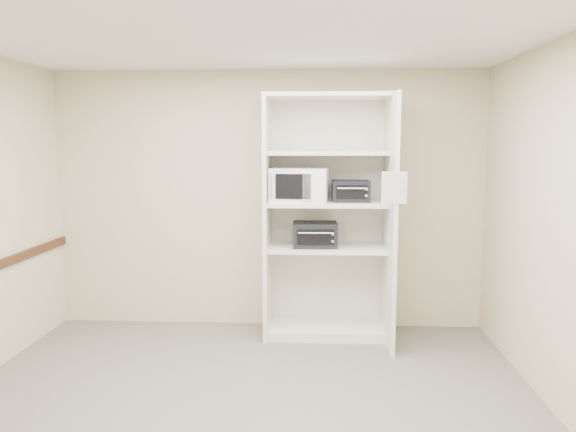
# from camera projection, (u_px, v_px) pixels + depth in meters

# --- Properties ---
(floor) EXTENTS (4.50, 4.00, 0.01)m
(floor) POSITION_uv_depth(u_px,v_px,m) (244.00, 410.00, 4.11)
(floor) COLOR #646255
(floor) RESTS_ON ground
(ceiling) EXTENTS (4.50, 4.00, 0.01)m
(ceiling) POSITION_uv_depth(u_px,v_px,m) (240.00, 30.00, 3.77)
(ceiling) COLOR white
(wall_back) EXTENTS (4.50, 0.02, 2.70)m
(wall_back) POSITION_uv_depth(u_px,v_px,m) (268.00, 200.00, 5.92)
(wall_back) COLOR beige
(wall_back) RESTS_ON ground
(wall_front) EXTENTS (4.50, 0.02, 2.70)m
(wall_front) POSITION_uv_depth(u_px,v_px,m) (165.00, 315.00, 1.96)
(wall_front) COLOR beige
(wall_front) RESTS_ON ground
(wall_right) EXTENTS (0.02, 4.00, 2.70)m
(wall_right) POSITION_uv_depth(u_px,v_px,m) (570.00, 231.00, 3.82)
(wall_right) COLOR beige
(wall_right) RESTS_ON ground
(shelving_unit) EXTENTS (1.24, 0.92, 2.42)m
(shelving_unit) POSITION_uv_depth(u_px,v_px,m) (332.00, 225.00, 5.62)
(shelving_unit) COLOR white
(shelving_unit) RESTS_ON floor
(microwave) EXTENTS (0.60, 0.48, 0.33)m
(microwave) POSITION_uv_depth(u_px,v_px,m) (300.00, 185.00, 5.54)
(microwave) COLOR white
(microwave) RESTS_ON shelving_unit
(toaster_oven_upper) EXTENTS (0.37, 0.28, 0.21)m
(toaster_oven_upper) POSITION_uv_depth(u_px,v_px,m) (351.00, 191.00, 5.56)
(toaster_oven_upper) COLOR black
(toaster_oven_upper) RESTS_ON shelving_unit
(toaster_oven_lower) EXTENTS (0.45, 0.34, 0.24)m
(toaster_oven_lower) POSITION_uv_depth(u_px,v_px,m) (315.00, 235.00, 5.59)
(toaster_oven_lower) COLOR black
(toaster_oven_lower) RESTS_ON shelving_unit
(paper_sign) EXTENTS (0.22, 0.01, 0.28)m
(paper_sign) POSITION_uv_depth(u_px,v_px,m) (394.00, 188.00, 4.91)
(paper_sign) COLOR white
(paper_sign) RESTS_ON shelving_unit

